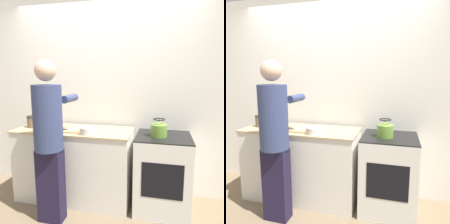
# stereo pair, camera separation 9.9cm
# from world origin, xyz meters

# --- Properties ---
(ground_plane) EXTENTS (12.00, 12.00, 0.00)m
(ground_plane) POSITION_xyz_m (0.00, 0.00, 0.00)
(ground_plane) COLOR #7A664C
(wall_back) EXTENTS (8.00, 0.05, 2.60)m
(wall_back) POSITION_xyz_m (0.00, 0.66, 1.30)
(wall_back) COLOR white
(wall_back) RESTS_ON ground_plane
(counter) EXTENTS (1.45, 0.59, 0.91)m
(counter) POSITION_xyz_m (-0.34, 0.28, 0.45)
(counter) COLOR silver
(counter) RESTS_ON ground_plane
(oven) EXTENTS (0.61, 0.59, 0.89)m
(oven) POSITION_xyz_m (0.75, 0.30, 0.44)
(oven) COLOR silver
(oven) RESTS_ON ground_plane
(person) EXTENTS (0.34, 0.58, 1.72)m
(person) POSITION_xyz_m (-0.41, -0.19, 0.95)
(person) COLOR #1E1834
(person) RESTS_ON ground_plane
(cutting_board) EXTENTS (0.35, 0.21, 0.02)m
(cutting_board) POSITION_xyz_m (-0.41, 0.19, 0.92)
(cutting_board) COLOR tan
(cutting_board) RESTS_ON counter
(knife) EXTENTS (0.20, 0.12, 0.01)m
(knife) POSITION_xyz_m (-0.37, 0.19, 0.93)
(knife) COLOR silver
(knife) RESTS_ON cutting_board
(kettle) EXTENTS (0.18, 0.18, 0.20)m
(kettle) POSITION_xyz_m (0.69, 0.26, 0.97)
(kettle) COLOR olive
(kettle) RESTS_ON oven
(bowl_prep) EXTENTS (0.18, 0.18, 0.08)m
(bowl_prep) POSITION_xyz_m (-0.10, 0.11, 0.95)
(bowl_prep) COLOR silver
(bowl_prep) RESTS_ON counter
(canister_jar) EXTENTS (0.16, 0.16, 0.15)m
(canister_jar) POSITION_xyz_m (-0.90, 0.28, 0.98)
(canister_jar) COLOR #756047
(canister_jar) RESTS_ON counter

